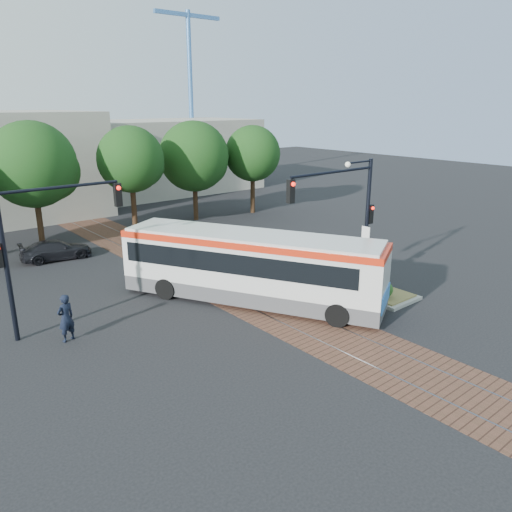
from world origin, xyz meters
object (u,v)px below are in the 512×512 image
object	(u,v)px
city_bus	(250,264)
signal_pole_main	(351,207)
traffic_island	(361,282)
parked_car	(56,250)
officer	(66,318)
signal_pole_left	(36,237)

from	to	relation	value
city_bus	signal_pole_main	bearing A→B (deg)	-55.64
city_bus	traffic_island	bearing A→B (deg)	-51.93
signal_pole_main	parked_car	bearing A→B (deg)	121.44
signal_pole_main	officer	xyz separation A→B (m)	(-11.90, 3.52, -3.23)
city_bus	parked_car	xyz separation A→B (m)	(-4.52, 12.03, -1.20)
signal_pole_main	signal_pole_left	world-z (taller)	signal_pole_main
city_bus	signal_pole_main	xyz separation A→B (m)	(4.13, -2.13, 2.39)
signal_pole_main	signal_pole_left	distance (m)	13.14
city_bus	parked_car	bearing A→B (deg)	82.28
traffic_island	parked_car	world-z (taller)	traffic_island
traffic_island	officer	world-z (taller)	officer
city_bus	officer	bearing A→B (deg)	141.55
city_bus	signal_pole_left	distance (m)	8.78
signal_pole_main	officer	world-z (taller)	signal_pole_main
signal_pole_main	parked_car	distance (m)	16.98
city_bus	signal_pole_left	bearing A→B (deg)	133.41
city_bus	parked_car	distance (m)	12.91
signal_pole_left	officer	world-z (taller)	signal_pole_left
traffic_island	officer	xyz separation A→B (m)	(-12.86, 3.61, 0.60)
traffic_island	officer	distance (m)	13.37
signal_pole_left	officer	distance (m)	3.22
signal_pole_left	parked_car	distance (m)	10.55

